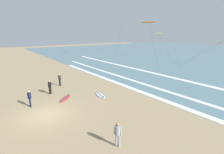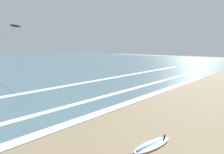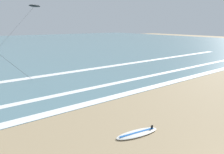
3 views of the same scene
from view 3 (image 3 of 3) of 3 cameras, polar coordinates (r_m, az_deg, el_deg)
name	(u,v)px [view 3 (image 3 of 3)]	position (r m, az deg, el deg)	size (l,w,h in m)	color
ocean_surface	(0,45)	(55.44, -29.33, 7.98)	(140.00, 90.00, 0.01)	slate
wave_foam_shoreline	(96,102)	(12.87, -4.61, -7.02)	(38.27, 0.73, 0.01)	white
wave_foam_mid_break	(82,90)	(15.14, -8.61, -3.76)	(47.67, 0.59, 0.01)	white
wave_foam_outer_break	(50,75)	(20.33, -17.43, 0.53)	(59.70, 0.86, 0.01)	white
surfboard_right_spare	(137,133)	(9.38, 7.20, -15.70)	(2.17, 0.95, 0.25)	silver
kite_black_mid_center	(34,6)	(37.11, -21.32, 18.38)	(10.14, 8.13, 7.99)	black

